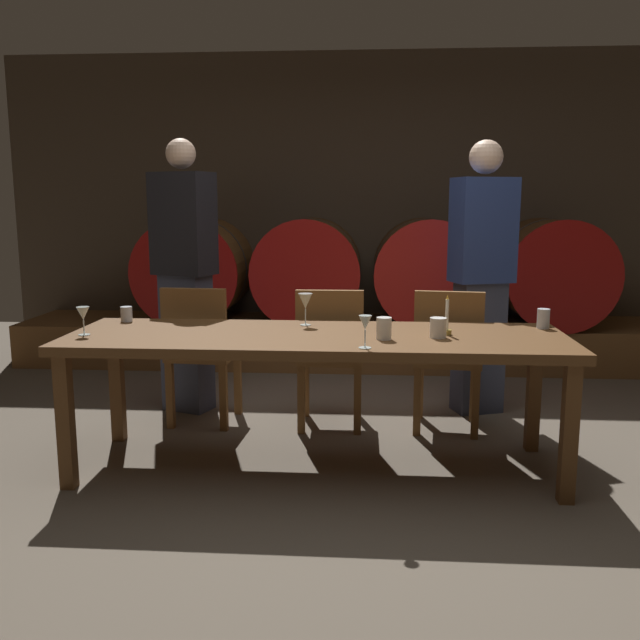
% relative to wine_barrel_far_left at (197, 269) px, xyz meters
% --- Properties ---
extents(ground_plane, '(8.66, 8.66, 0.00)m').
position_rel_wine_barrel_far_left_xyz_m(ground_plane, '(1.50, -2.60, -0.81)').
color(ground_plane, brown).
extents(back_wall, '(6.66, 0.24, 2.70)m').
position_rel_wine_barrel_far_left_xyz_m(back_wall, '(1.50, 0.55, 0.54)').
color(back_wall, '#473A2D').
rests_on(back_wall, ground).
extents(barrel_shelf, '(5.99, 0.90, 0.36)m').
position_rel_wine_barrel_far_left_xyz_m(barrel_shelf, '(1.50, 0.00, -0.62)').
color(barrel_shelf, brown).
rests_on(barrel_shelf, ground).
extents(wine_barrel_far_left, '(0.90, 0.93, 0.90)m').
position_rel_wine_barrel_far_left_xyz_m(wine_barrel_far_left, '(0.00, 0.00, 0.00)').
color(wine_barrel_far_left, brown).
rests_on(wine_barrel_far_left, barrel_shelf).
extents(wine_barrel_center_left, '(0.90, 0.93, 0.90)m').
position_rel_wine_barrel_far_left_xyz_m(wine_barrel_center_left, '(0.99, 0.00, 0.00)').
color(wine_barrel_center_left, brown).
rests_on(wine_barrel_center_left, barrel_shelf).
extents(wine_barrel_center_right, '(0.90, 0.93, 0.90)m').
position_rel_wine_barrel_far_left_xyz_m(wine_barrel_center_right, '(1.99, 0.00, 0.00)').
color(wine_barrel_center_right, '#513319').
rests_on(wine_barrel_center_right, barrel_shelf).
extents(wine_barrel_far_right, '(0.90, 0.93, 0.90)m').
position_rel_wine_barrel_far_left_xyz_m(wine_barrel_far_right, '(3.03, 0.00, 0.00)').
color(wine_barrel_far_right, '#513319').
rests_on(wine_barrel_far_right, barrel_shelf).
extents(dining_table, '(2.55, 0.81, 0.72)m').
position_rel_wine_barrel_far_left_xyz_m(dining_table, '(1.23, -2.43, -0.15)').
color(dining_table, brown).
rests_on(dining_table, ground).
extents(chair_left, '(0.43, 0.43, 0.88)m').
position_rel_wine_barrel_far_left_xyz_m(chair_left, '(0.46, -1.77, -0.32)').
color(chair_left, brown).
rests_on(chair_left, ground).
extents(chair_center, '(0.40, 0.40, 0.88)m').
position_rel_wine_barrel_far_left_xyz_m(chair_center, '(1.27, -1.80, -0.32)').
color(chair_center, brown).
rests_on(chair_center, ground).
extents(chair_right, '(0.44, 0.44, 0.88)m').
position_rel_wine_barrel_far_left_xyz_m(chair_right, '(1.98, -1.80, -0.32)').
color(chair_right, brown).
rests_on(chair_right, ground).
extents(guest_left, '(0.44, 0.36, 1.79)m').
position_rel_wine_barrel_far_left_xyz_m(guest_left, '(0.29, -1.45, 0.11)').
color(guest_left, '#33384C').
rests_on(guest_left, ground).
extents(guest_right, '(0.44, 0.35, 1.78)m').
position_rel_wine_barrel_far_left_xyz_m(guest_right, '(2.23, -1.36, 0.11)').
color(guest_right, '#33384C').
rests_on(guest_right, ground).
extents(candle_center, '(0.05, 0.05, 0.21)m').
position_rel_wine_barrel_far_left_xyz_m(candle_center, '(1.90, -2.39, -0.03)').
color(candle_center, olive).
rests_on(candle_center, dining_table).
extents(wine_glass_left, '(0.07, 0.07, 0.15)m').
position_rel_wine_barrel_far_left_xyz_m(wine_glass_left, '(0.06, -2.54, 0.02)').
color(wine_glass_left, silver).
rests_on(wine_glass_left, dining_table).
extents(wine_glass_center, '(0.08, 0.08, 0.18)m').
position_rel_wine_barrel_far_left_xyz_m(wine_glass_center, '(1.16, -2.18, 0.05)').
color(wine_glass_center, silver).
rests_on(wine_glass_center, dining_table).
extents(wine_glass_right, '(0.06, 0.06, 0.15)m').
position_rel_wine_barrel_far_left_xyz_m(wine_glass_right, '(1.48, -2.75, 0.03)').
color(wine_glass_right, silver).
rests_on(wine_glass_right, dining_table).
extents(cup_far_left, '(0.06, 0.06, 0.08)m').
position_rel_wine_barrel_far_left_xyz_m(cup_far_left, '(0.13, -2.13, -0.04)').
color(cup_far_left, silver).
rests_on(cup_far_left, dining_table).
extents(cup_center_left, '(0.08, 0.08, 0.11)m').
position_rel_wine_barrel_far_left_xyz_m(cup_center_left, '(1.58, -2.54, -0.03)').
color(cup_center_left, white).
rests_on(cup_center_left, dining_table).
extents(cup_center_right, '(0.08, 0.08, 0.10)m').
position_rel_wine_barrel_far_left_xyz_m(cup_center_right, '(1.85, -2.48, -0.03)').
color(cup_center_right, white).
rests_on(cup_center_right, dining_table).
extents(cup_far_right, '(0.07, 0.07, 0.11)m').
position_rel_wine_barrel_far_left_xyz_m(cup_far_right, '(2.43, -2.18, -0.03)').
color(cup_far_right, silver).
rests_on(cup_far_right, dining_table).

